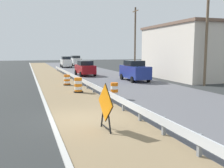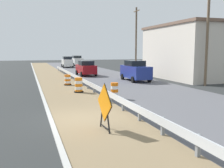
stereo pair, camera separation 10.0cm
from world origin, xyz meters
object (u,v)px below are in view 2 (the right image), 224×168
car_lead_near_lane (86,68)px  traffic_barrel_mid (68,80)px  utility_pole_near (207,35)px  car_trailing_near_lane (135,71)px  car_lead_far_lane (67,62)px  warning_sign_diamond (104,105)px  car_mid_far_lane (77,61)px  traffic_barrel_close (79,86)px  utility_pole_mid (136,40)px  traffic_barrel_nearest (114,91)px

car_lead_near_lane → traffic_barrel_mid: bearing=154.5°
car_lead_near_lane → utility_pole_near: (8.20, -12.99, 3.64)m
car_trailing_near_lane → car_lead_far_lane: (-3.46, 25.22, -0.02)m
warning_sign_diamond → car_trailing_near_lane: 17.19m
warning_sign_diamond → utility_pole_near: bearing=-146.5°
car_lead_near_lane → car_lead_far_lane: size_ratio=0.95×
car_trailing_near_lane → utility_pole_near: 8.02m
traffic_barrel_mid → utility_pole_near: size_ratio=0.11×
warning_sign_diamond → car_trailing_near_lane: (8.05, 15.19, 0.04)m
car_lead_far_lane → car_mid_far_lane: (3.00, 5.71, 0.02)m
traffic_barrel_close → car_mid_far_lane: bearing=79.5°
car_lead_far_lane → car_mid_far_lane: size_ratio=0.97×
car_lead_near_lane → warning_sign_diamond: bearing=167.0°
utility_pole_near → utility_pole_mid: (-0.62, 14.20, 0.16)m
car_lead_far_lane → car_lead_near_lane: bearing=-179.1°
traffic_barrel_nearest → utility_pole_mid: 20.20m
traffic_barrel_close → utility_pole_near: (11.71, -0.04, 4.09)m
warning_sign_diamond → utility_pole_mid: 26.83m
traffic_barrel_close → traffic_barrel_mid: traffic_barrel_close is taller
car_lead_near_lane → utility_pole_near: utility_pole_near is taller
warning_sign_diamond → car_lead_far_lane: bearing=-100.3°
car_lead_far_lane → traffic_barrel_nearest: bearing=178.4°
traffic_barrel_nearest → car_mid_far_lane: 40.10m
traffic_barrel_close → car_mid_far_lane: size_ratio=0.25×
car_lead_far_lane → warning_sign_diamond: bearing=175.2°
car_mid_far_lane → utility_pole_mid: size_ratio=0.49×
car_lead_near_lane → utility_pole_mid: utility_pole_mid is taller
utility_pole_mid → car_lead_near_lane: bearing=-170.9°
warning_sign_diamond → car_mid_far_lane: bearing=-103.2°
car_lead_far_lane → utility_pole_near: (7.94, -30.86, 3.54)m
traffic_barrel_mid → car_lead_near_lane: 9.31m
car_trailing_near_lane → car_lead_near_lane: bearing=-152.5°
utility_pole_near → utility_pole_mid: size_ratio=0.96×
car_lead_far_lane → car_mid_far_lane: bearing=-26.0°
warning_sign_diamond → traffic_barrel_nearest: bearing=-116.3°
utility_pole_near → car_mid_far_lane: bearing=97.7°
car_mid_far_lane → utility_pole_mid: bearing=10.2°
traffic_barrel_close → car_lead_near_lane: size_ratio=0.27×
car_trailing_near_lane → utility_pole_mid: size_ratio=0.50×
traffic_barrel_nearest → car_mid_far_lane: car_mid_far_lane is taller
car_lead_near_lane → utility_pole_mid: 8.56m
car_lead_near_lane → utility_pole_mid: bearing=-83.0°
traffic_barrel_nearest → car_lead_near_lane: car_lead_near_lane is taller
car_trailing_near_lane → utility_pole_near: (4.49, -5.63, 3.53)m
traffic_barrel_mid → car_trailing_near_lane: 7.52m
car_trailing_near_lane → traffic_barrel_mid: bearing=-80.3°
car_lead_near_lane → car_lead_far_lane: (0.26, 17.86, 0.10)m
car_mid_far_lane → utility_pole_mid: (4.32, -22.36, 3.69)m
traffic_barrel_nearest → car_lead_far_lane: bearing=86.7°
traffic_barrel_mid → car_lead_near_lane: bearing=66.6°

